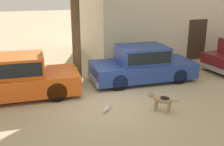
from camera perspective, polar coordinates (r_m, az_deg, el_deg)
The scene contains 5 objects.
ground_plane at distance 9.08m, azimuth -1.02°, elevation -5.94°, with size 80.00×80.00×0.00m, color tan.
parked_sedan_nearest at distance 9.75m, azimuth -19.51°, elevation -0.78°, with size 4.37×2.07×1.48m.
parked_sedan_second at distance 10.94m, azimuth 6.46°, elevation 1.99°, with size 4.38×2.07×1.44m.
stray_dog_spotted at distance 8.34m, azimuth 10.40°, elevation -5.51°, with size 0.74×0.84×0.61m.
stray_cat at distance 8.35m, azimuth -1.22°, elevation -7.61°, with size 0.45×0.54×0.16m.
Camera 1 is at (-2.73, -7.87, 3.62)m, focal length 43.03 mm.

